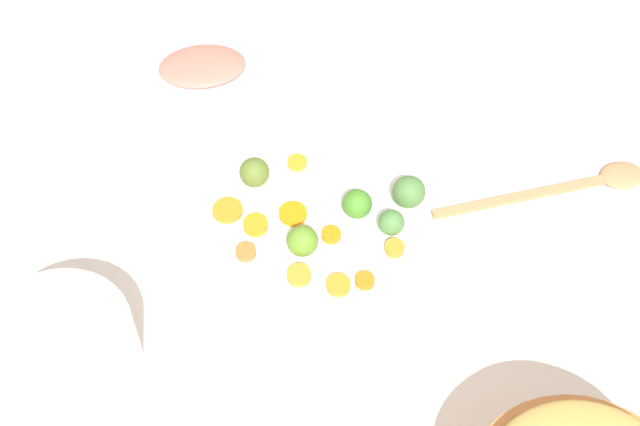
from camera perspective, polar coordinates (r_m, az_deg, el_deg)
The scene contains 21 objects.
tabletop at distance 1.26m, azimuth -1.31°, elevation -3.74°, with size 2.40×2.40×0.02m, color beige.
serving_bowl_carrots at distance 1.23m, azimuth 0.00°, elevation -1.42°, with size 0.28×0.28×0.08m, color white.
carrot_slice_0 at distance 1.17m, azimuth 0.69°, elevation -1.34°, with size 0.03×0.03×0.01m, color orange.
carrot_slice_1 at distance 1.16m, azimuth -4.58°, elevation -2.39°, with size 0.03×0.03×0.01m, color orange.
carrot_slice_2 at distance 1.25m, azimuth -1.41°, elevation 3.11°, with size 0.03×0.03×0.01m, color orange.
carrot_slice_3 at distance 1.16m, azimuth 4.59°, elevation -2.16°, with size 0.02×0.02×0.01m, color orange.
carrot_slice_4 at distance 1.13m, azimuth 1.14°, elevation -4.43°, with size 0.03×0.03×0.01m, color orange.
carrot_slice_5 at distance 1.18m, azimuth -3.97°, elevation -0.73°, with size 0.03×0.03×0.01m, color orange.
carrot_slice_6 at distance 1.14m, azimuth 2.77°, elevation -4.16°, with size 0.02×0.02×0.01m, color orange.
carrot_slice_7 at distance 1.14m, azimuth -1.30°, elevation -3.83°, with size 0.03×0.03×0.01m, color orange.
carrot_slice_8 at distance 1.19m, azimuth -1.67°, elevation -0.04°, with size 0.04×0.04×0.01m, color orange.
carrot_slice_9 at distance 1.21m, azimuth -5.62°, elevation 0.30°, with size 0.04×0.04×0.01m, color orange.
brussels_sprout_0 at distance 1.20m, azimuth 5.47°, elevation 1.30°, with size 0.04×0.04×0.04m, color #4B763A.
brussels_sprout_1 at distance 1.22m, azimuth -4.05°, elevation 2.51°, with size 0.04×0.04×0.04m, color #586D2A.
brussels_sprout_2 at distance 1.17m, azimuth 4.40°, elevation -0.59°, with size 0.03×0.03×0.03m, color #4B7B3D.
brussels_sprout_3 at distance 1.15m, azimuth -1.09°, elevation -1.72°, with size 0.04×0.04×0.04m, color #5A8727.
brussels_sprout_4 at distance 1.19m, azimuth 2.30°, elevation 0.56°, with size 0.04×0.04×0.04m, color #428126.
wooden_spoon at distance 1.38m, azimuth 15.73°, elevation 1.73°, with size 0.28×0.21×0.01m.
casserole_dish at distance 1.17m, azimuth -15.54°, elevation -8.21°, with size 0.18×0.18×0.09m, color white.
ham_plate at distance 1.46m, azimuth -6.83°, elevation 7.66°, with size 0.28×0.28×0.01m, color white.
ham_slice_main at distance 1.47m, azimuth -7.24°, elevation 8.92°, with size 0.14×0.10×0.02m, color #CA6D5D.
Camera 1 is at (-0.28, 0.63, 1.06)m, focal length 52.18 mm.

